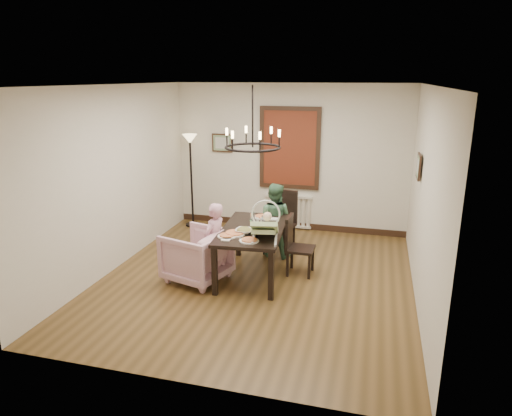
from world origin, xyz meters
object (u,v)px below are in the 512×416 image
at_px(armchair, 197,255).
at_px(seated_man, 274,226).
at_px(floor_lamp, 192,182).
at_px(drinking_glass, 254,225).
at_px(baby_bouncer, 265,226).
at_px(elderly_woman, 215,249).
at_px(chair_far, 280,223).
at_px(dining_table, 253,234).
at_px(chair_right, 301,245).

relative_size(armchair, seated_man, 0.81).
bearing_deg(floor_lamp, drinking_glass, -48.43).
height_order(baby_bouncer, drinking_glass, baby_bouncer).
xyz_separation_m(armchair, elderly_woman, (0.26, 0.06, 0.11)).
xyz_separation_m(chair_far, drinking_glass, (-0.15, -1.08, 0.29)).
distance_m(elderly_woman, drinking_glass, 0.67).
distance_m(seated_man, baby_bouncer, 1.34).
bearing_deg(armchair, dining_table, 131.53).
bearing_deg(chair_far, drinking_glass, -88.97).
bearing_deg(seated_man, chair_far, -104.29).
xyz_separation_m(chair_right, drinking_glass, (-0.65, -0.31, 0.37)).
bearing_deg(chair_far, chair_right, -48.29).
height_order(dining_table, baby_bouncer, baby_bouncer).
height_order(elderly_woman, drinking_glass, elderly_woman).
xyz_separation_m(chair_far, floor_lamp, (-2.00, 1.00, 0.36)).
bearing_deg(chair_right, seated_man, 43.29).
height_order(dining_table, floor_lamp, floor_lamp).
height_order(drinking_glass, floor_lamp, floor_lamp).
relative_size(dining_table, drinking_glass, 11.31).
xyz_separation_m(dining_table, armchair, (-0.76, -0.36, -0.28)).
relative_size(armchair, floor_lamp, 0.47).
distance_m(chair_far, seated_man, 0.18).
bearing_deg(armchair, drinking_glass, 126.37).
bearing_deg(seated_man, dining_table, 86.92).
xyz_separation_m(seated_man, floor_lamp, (-1.94, 1.17, 0.38)).
bearing_deg(floor_lamp, chair_right, -35.42).
relative_size(chair_far, floor_lamp, 0.60).
distance_m(dining_table, seated_man, 0.87).
bearing_deg(floor_lamp, seated_man, -30.99).
bearing_deg(chair_right, elderly_woman, 115.63).
xyz_separation_m(dining_table, seated_man, (0.13, 0.85, -0.15)).
bearing_deg(floor_lamp, baby_bouncer, -49.21).
relative_size(armchair, drinking_glass, 5.71).
distance_m(chair_right, baby_bouncer, 0.90).
relative_size(chair_far, baby_bouncer, 1.85).
height_order(chair_far, seated_man, chair_far).
distance_m(chair_right, drinking_glass, 0.81).
bearing_deg(chair_far, dining_table, -91.49).
xyz_separation_m(chair_far, chair_right, (0.49, -0.77, -0.08)).
distance_m(dining_table, chair_right, 0.75).
bearing_deg(drinking_glass, baby_bouncer, -54.33).
relative_size(dining_table, elderly_woman, 1.70).
xyz_separation_m(drinking_glass, floor_lamp, (-1.85, 2.08, 0.08)).
distance_m(chair_far, armchair, 1.68).
relative_size(elderly_woman, baby_bouncer, 1.69).
distance_m(dining_table, chair_far, 1.04).
height_order(elderly_woman, seated_man, seated_man).
height_order(armchair, baby_bouncer, baby_bouncer).
distance_m(chair_right, seated_man, 0.82).
bearing_deg(floor_lamp, dining_table, -48.06).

